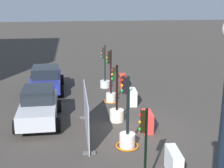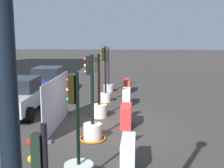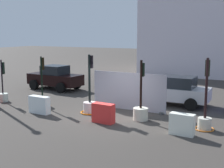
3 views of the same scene
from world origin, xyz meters
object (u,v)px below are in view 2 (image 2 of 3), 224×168
construction_barrier_4 (127,85)px  car_blue_estate (48,80)px  traffic_light_2 (92,125)px  traffic_light_4 (105,92)px  construction_barrier_3 (127,97)px  traffic_light_3 (99,106)px  traffic_light_1 (78,168)px  construction_barrier_2 (126,116)px  street_lamp_post (6,68)px  traffic_light_5 (108,84)px  car_silver_hatchback (19,96)px  construction_barrier_1 (128,154)px

construction_barrier_4 → car_blue_estate: size_ratio=0.27×
car_blue_estate → traffic_light_2: bearing=-155.2°
traffic_light_4 → construction_barrier_3: 1.34m
traffic_light_3 → traffic_light_2: bearing=-179.1°
traffic_light_1 → traffic_light_2: 3.07m
construction_barrier_2 → street_lamp_post: street_lamp_post is taller
traffic_light_5 → street_lamp_post: 16.32m
traffic_light_1 → car_silver_hatchback: size_ratio=0.68×
construction_barrier_3 → traffic_light_1: bearing=171.9°
construction_barrier_3 → traffic_light_5: bearing=18.4°
car_silver_hatchback → car_blue_estate: (5.05, 0.00, -0.00)m
construction_barrier_4 → car_blue_estate: bearing=94.5°
traffic_light_2 → construction_barrier_1: (-2.23, -1.24, -0.08)m
construction_barrier_4 → traffic_light_5: bearing=89.7°
traffic_light_5 → traffic_light_2: bearing=-180.0°
traffic_light_1 → street_lamp_post: (-4.34, -0.20, 2.97)m
car_silver_hatchback → traffic_light_2: bearing=-130.1°
traffic_light_2 → traffic_light_3: (2.78, 0.04, 0.01)m
traffic_light_2 → street_lamp_post: bearing=-178.2°
construction_barrier_3 → traffic_light_2: bearing=166.8°
traffic_light_5 → car_blue_estate: bearing=96.1°
traffic_light_3 → construction_barrier_3: traffic_light_3 is taller
traffic_light_5 → construction_barrier_2: traffic_light_5 is taller
traffic_light_3 → traffic_light_5: bearing=-0.4°
car_silver_hatchback → traffic_light_5: bearing=-34.9°
traffic_light_4 → traffic_light_1: bearing=180.0°
traffic_light_4 → construction_barrier_2: traffic_light_4 is taller
construction_barrier_3 → construction_barrier_4: bearing=-0.4°
construction_barrier_1 → construction_barrier_2: (3.69, 0.07, 0.01)m
traffic_light_1 → construction_barrier_4: size_ratio=2.43×
car_silver_hatchback → car_blue_estate: size_ratio=0.95×
construction_barrier_1 → traffic_light_1: bearing=124.4°
traffic_light_3 → street_lamp_post: 10.58m
car_silver_hatchback → construction_barrier_1: bearing=-137.1°
street_lamp_post → construction_barrier_1: bearing=-11.1°
traffic_light_4 → car_blue_estate: size_ratio=0.71×
construction_barrier_2 → car_blue_estate: car_blue_estate is taller
traffic_light_4 → construction_barrier_2: (-4.28, -1.15, -0.13)m
construction_barrier_3 → car_blue_estate: 5.93m
construction_barrier_2 → construction_barrier_3: bearing=-0.2°
traffic_light_2 → car_blue_estate: (8.26, 3.81, 0.29)m
traffic_light_2 → construction_barrier_1: traffic_light_2 is taller
traffic_light_1 → car_silver_hatchback: 7.36m
construction_barrier_1 → construction_barrier_3: construction_barrier_1 is taller
construction_barrier_3 → car_blue_estate: size_ratio=0.23×
traffic_light_2 → construction_barrier_1: bearing=-150.9°
car_silver_hatchback → construction_barrier_2: bearing=-109.4°
traffic_light_5 → construction_barrier_4: (-0.01, -1.22, -0.11)m
construction_barrier_4 → traffic_light_2: bearing=172.0°
traffic_light_3 → car_blue_estate: size_ratio=0.66×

